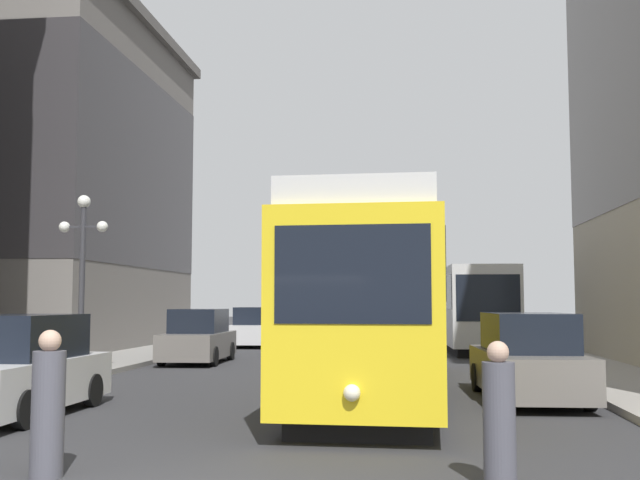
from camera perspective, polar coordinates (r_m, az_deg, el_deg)
sidewalk_left at (r=48.02m, az=-5.37°, el=-7.08°), size 2.98×120.00×0.15m
sidewalk_right at (r=47.32m, az=12.98°, el=-7.02°), size 2.98×120.00×0.15m
streetcar at (r=17.45m, az=4.85°, el=-4.55°), size 3.11×14.06×3.89m
transit_bus at (r=33.64m, az=11.31°, el=-4.83°), size 2.91×11.46×3.45m
parked_car_left_near at (r=26.05m, az=-9.21°, el=-7.34°), size 1.99×4.37×1.82m
parked_car_left_mid at (r=35.40m, az=-5.00°, el=-6.68°), size 1.99×4.63×1.82m
parked_car_right_far at (r=16.57m, az=15.44°, el=-8.74°), size 2.03×4.91×1.82m
parked_car_left_far at (r=14.86m, az=-21.90°, el=-9.05°), size 1.90×4.37×1.82m
pedestrian_crossing_near at (r=8.79m, az=13.42°, el=-13.08°), size 0.36×0.36×1.62m
pedestrian_crossing_far at (r=9.63m, az=-19.92°, el=-11.90°), size 0.39×0.39×1.72m
lamp_post_left_near at (r=21.87m, az=-17.55°, el=-0.98°), size 1.41×0.36×4.88m
building_left_midblock at (r=36.65m, az=-22.37°, el=4.22°), size 13.21×14.90×14.70m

